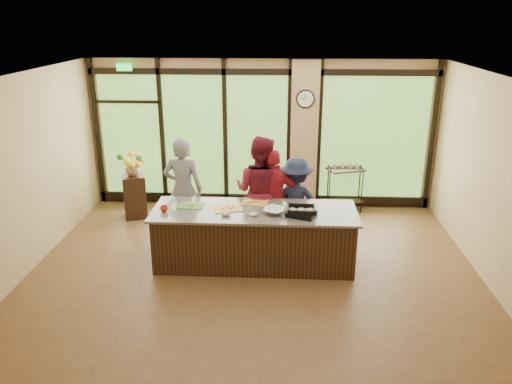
# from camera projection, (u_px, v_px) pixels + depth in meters

# --- Properties ---
(floor) EXTENTS (7.00, 7.00, 0.00)m
(floor) POSITION_uv_depth(u_px,v_px,m) (253.00, 272.00, 7.82)
(floor) COLOR brown
(floor) RESTS_ON ground
(ceiling) EXTENTS (7.00, 7.00, 0.00)m
(ceiling) POSITION_uv_depth(u_px,v_px,m) (253.00, 77.00, 6.81)
(ceiling) COLOR white
(ceiling) RESTS_ON back_wall
(back_wall) EXTENTS (7.00, 0.00, 7.00)m
(back_wall) POSITION_uv_depth(u_px,v_px,m) (262.00, 134.00, 10.14)
(back_wall) COLOR tan
(back_wall) RESTS_ON floor
(left_wall) EXTENTS (0.00, 6.00, 6.00)m
(left_wall) POSITION_uv_depth(u_px,v_px,m) (21.00, 177.00, 7.50)
(left_wall) COLOR tan
(left_wall) RESTS_ON floor
(right_wall) EXTENTS (0.00, 6.00, 6.00)m
(right_wall) POSITION_uv_depth(u_px,v_px,m) (497.00, 185.00, 7.13)
(right_wall) COLOR tan
(right_wall) RESTS_ON floor
(window_wall) EXTENTS (6.90, 0.12, 3.00)m
(window_wall) POSITION_uv_depth(u_px,v_px,m) (270.00, 140.00, 10.12)
(window_wall) COLOR tan
(window_wall) RESTS_ON floor
(island_base) EXTENTS (3.10, 1.00, 0.88)m
(island_base) POSITION_uv_depth(u_px,v_px,m) (254.00, 238.00, 7.96)
(island_base) COLOR #331E11
(island_base) RESTS_ON floor
(countertop) EXTENTS (3.20, 1.10, 0.04)m
(countertop) POSITION_uv_depth(u_px,v_px,m) (254.00, 211.00, 7.80)
(countertop) COLOR slate
(countertop) RESTS_ON island_base
(wall_clock) EXTENTS (0.36, 0.04, 0.36)m
(wall_clock) POSITION_uv_depth(u_px,v_px,m) (305.00, 99.00, 9.71)
(wall_clock) COLOR black
(wall_clock) RESTS_ON window_wall
(cook_left) EXTENTS (0.70, 0.48, 1.86)m
(cook_left) POSITION_uv_depth(u_px,v_px,m) (183.00, 189.00, 8.67)
(cook_left) COLOR slate
(cook_left) RESTS_ON floor
(cook_midleft) EXTENTS (1.14, 1.03, 1.92)m
(cook_midleft) POSITION_uv_depth(u_px,v_px,m) (260.00, 191.00, 8.50)
(cook_midleft) COLOR maroon
(cook_midleft) RESTS_ON floor
(cook_midright) EXTENTS (1.03, 0.50, 1.71)m
(cook_midright) POSITION_uv_depth(u_px,v_px,m) (274.00, 199.00, 8.45)
(cook_midright) COLOR #A61925
(cook_midright) RESTS_ON floor
(cook_right) EXTENTS (1.05, 0.67, 1.55)m
(cook_right) POSITION_uv_depth(u_px,v_px,m) (296.00, 202.00, 8.56)
(cook_right) COLOR #1B1F3B
(cook_right) RESTS_ON floor
(roasting_pan) EXTENTS (0.51, 0.45, 0.07)m
(roasting_pan) POSITION_uv_depth(u_px,v_px,m) (301.00, 214.00, 7.56)
(roasting_pan) COLOR black
(roasting_pan) RESTS_ON countertop
(mixing_bowl) EXTENTS (0.45, 0.45, 0.08)m
(mixing_bowl) POSITION_uv_depth(u_px,v_px,m) (274.00, 211.00, 7.65)
(mixing_bowl) COLOR silver
(mixing_bowl) RESTS_ON countertop
(cutting_board_left) EXTENTS (0.42, 0.33, 0.01)m
(cutting_board_left) POSITION_uv_depth(u_px,v_px,m) (191.00, 206.00, 7.96)
(cutting_board_left) COLOR #4E8C33
(cutting_board_left) RESTS_ON countertop
(cutting_board_center) EXTENTS (0.51, 0.44, 0.01)m
(cutting_board_center) POSITION_uv_depth(u_px,v_px,m) (228.00, 209.00, 7.83)
(cutting_board_center) COLOR gold
(cutting_board_center) RESTS_ON countertop
(cutting_board_right) EXTENTS (0.45, 0.37, 0.01)m
(cutting_board_right) POSITION_uv_depth(u_px,v_px,m) (255.00, 202.00, 8.10)
(cutting_board_right) COLOR gold
(cutting_board_right) RESTS_ON countertop
(prep_bowl_near) EXTENTS (0.17, 0.17, 0.05)m
(prep_bowl_near) POSITION_uv_depth(u_px,v_px,m) (226.00, 214.00, 7.58)
(prep_bowl_near) COLOR silver
(prep_bowl_near) RESTS_ON countertop
(prep_bowl_mid) EXTENTS (0.16, 0.16, 0.04)m
(prep_bowl_mid) POSITION_uv_depth(u_px,v_px,m) (253.00, 214.00, 7.57)
(prep_bowl_mid) COLOR silver
(prep_bowl_mid) RESTS_ON countertop
(prep_bowl_far) EXTENTS (0.16, 0.16, 0.03)m
(prep_bowl_far) POSITION_uv_depth(u_px,v_px,m) (248.00, 202.00, 8.09)
(prep_bowl_far) COLOR silver
(prep_bowl_far) RESTS_ON countertop
(red_ramekin) EXTENTS (0.15, 0.15, 0.09)m
(red_ramekin) POSITION_uv_depth(u_px,v_px,m) (164.00, 209.00, 7.71)
(red_ramekin) COLOR red
(red_ramekin) RESTS_ON countertop
(flower_stand) EXTENTS (0.54, 0.54, 0.86)m
(flower_stand) POSITION_uv_depth(u_px,v_px,m) (135.00, 196.00, 9.82)
(flower_stand) COLOR #331E11
(flower_stand) RESTS_ON floor
(flower_vase) EXTENTS (0.37, 0.37, 0.30)m
(flower_vase) POSITION_uv_depth(u_px,v_px,m) (132.00, 168.00, 9.63)
(flower_vase) COLOR #8C6F4C
(flower_vase) RESTS_ON flower_stand
(bar_cart) EXTENTS (0.80, 0.62, 0.97)m
(bar_cart) POSITION_uv_depth(u_px,v_px,m) (345.00, 183.00, 10.12)
(bar_cart) COLOR #331E11
(bar_cart) RESTS_ON floor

